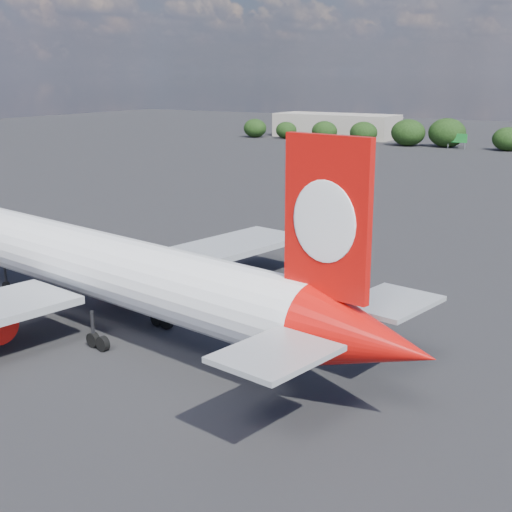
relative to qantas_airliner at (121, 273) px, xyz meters
The scene contains 4 objects.
ground 51.27m from the qantas_airliner, 94.94° to the left, with size 500.00×500.00×0.00m, color black.
qantas_airliner is the anchor object (origin of this frame).
terminal_building 195.52m from the qantas_airliner, 110.79° to the left, with size 42.00×16.00×8.00m.
highway_sign 168.30m from the qantas_airliner, 97.64° to the left, with size 6.00×0.30×4.50m.
Camera 1 is at (44.64, -33.33, 21.85)m, focal length 50.00 mm.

